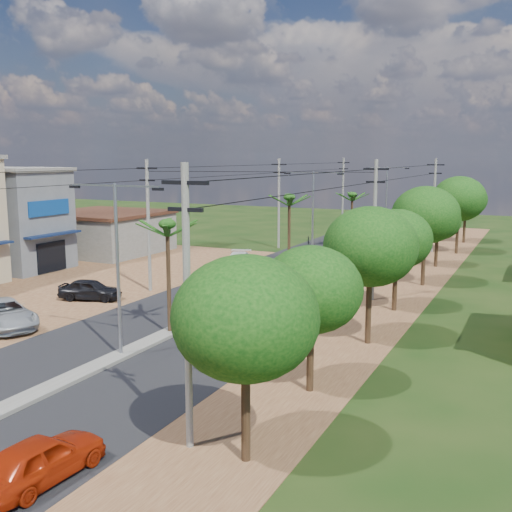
{
  "coord_description": "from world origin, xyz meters",
  "views": [
    {
      "loc": [
        17.19,
        -21.14,
        9.16
      ],
      "look_at": [
        1.02,
        12.2,
        3.0
      ],
      "focal_mm": 42.0,
      "sensor_mm": 36.0,
      "label": 1
    }
  ],
  "objects_px": {
    "car_parked_silver": "(4,315)",
    "car_parked_dark": "(90,290)",
    "car_white_far": "(238,262)",
    "car_red_near": "(41,460)",
    "moto_rider_east": "(209,354)",
    "car_silver_mid": "(258,301)"
  },
  "relations": [
    {
      "from": "car_silver_mid",
      "to": "car_parked_dark",
      "type": "xyz_separation_m",
      "value": [
        -11.22,
        -1.59,
        -0.1
      ]
    },
    {
      "from": "car_parked_silver",
      "to": "car_silver_mid",
      "type": "bearing_deg",
      "value": -26.72
    },
    {
      "from": "car_parked_dark",
      "to": "car_white_far",
      "type": "bearing_deg",
      "value": -34.15
    },
    {
      "from": "car_white_far",
      "to": "car_parked_silver",
      "type": "xyz_separation_m",
      "value": [
        -3.7,
        -20.23,
        0.05
      ]
    },
    {
      "from": "car_red_near",
      "to": "car_parked_silver",
      "type": "bearing_deg",
      "value": -34.32
    },
    {
      "from": "car_silver_mid",
      "to": "car_red_near",
      "type": "bearing_deg",
      "value": 75.53
    },
    {
      "from": "car_red_near",
      "to": "moto_rider_east",
      "type": "xyz_separation_m",
      "value": [
        -0.63,
        10.52,
        -0.16
      ]
    },
    {
      "from": "car_silver_mid",
      "to": "car_white_far",
      "type": "distance_m",
      "value": 13.75
    },
    {
      "from": "car_red_near",
      "to": "car_silver_mid",
      "type": "height_order",
      "value": "car_silver_mid"
    },
    {
      "from": "car_parked_silver",
      "to": "car_parked_dark",
      "type": "height_order",
      "value": "car_parked_silver"
    },
    {
      "from": "car_white_far",
      "to": "moto_rider_east",
      "type": "bearing_deg",
      "value": -86.12
    },
    {
      "from": "car_parked_silver",
      "to": "moto_rider_east",
      "type": "bearing_deg",
      "value": -65.25
    },
    {
      "from": "car_parked_silver",
      "to": "car_parked_dark",
      "type": "xyz_separation_m",
      "value": [
        -0.16,
        7.01,
        -0.07
      ]
    },
    {
      "from": "car_white_far",
      "to": "car_parked_dark",
      "type": "distance_m",
      "value": 13.76
    },
    {
      "from": "car_white_far",
      "to": "car_silver_mid",
      "type": "bearing_deg",
      "value": -78.06
    },
    {
      "from": "car_white_far",
      "to": "car_parked_silver",
      "type": "distance_m",
      "value": 20.56
    },
    {
      "from": "car_white_far",
      "to": "car_parked_silver",
      "type": "bearing_deg",
      "value": -120.77
    },
    {
      "from": "car_parked_silver",
      "to": "moto_rider_east",
      "type": "xyz_separation_m",
      "value": [
        12.89,
        -0.14,
        -0.24
      ]
    },
    {
      "from": "car_silver_mid",
      "to": "moto_rider_east",
      "type": "distance_m",
      "value": 8.94
    },
    {
      "from": "car_parked_silver",
      "to": "moto_rider_east",
      "type": "distance_m",
      "value": 12.89
    },
    {
      "from": "car_parked_silver",
      "to": "car_red_near",
      "type": "bearing_deg",
      "value": -102.88
    },
    {
      "from": "car_red_near",
      "to": "moto_rider_east",
      "type": "height_order",
      "value": "car_red_near"
    }
  ]
}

